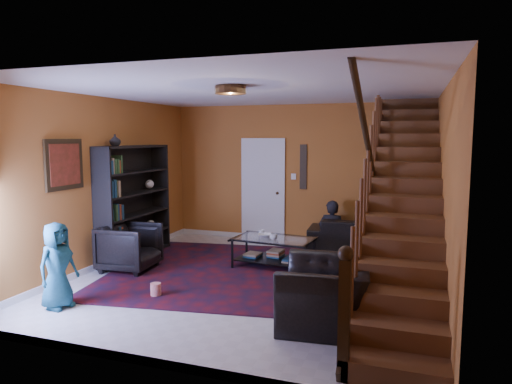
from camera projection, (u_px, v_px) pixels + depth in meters
floor at (252, 281)px, 6.85m from camera, size 5.50×5.50×0.00m
room at (208, 250)px, 8.52m from camera, size 5.50×5.50×5.50m
staircase at (403, 194)px, 6.00m from camera, size 0.95×5.02×3.18m
bookshelf at (135, 204)px, 8.07m from camera, size 0.35×1.80×2.00m
door at (263, 191)px, 9.51m from camera, size 0.82×0.05×2.05m
framed_picture at (64, 165)px, 6.61m from camera, size 0.04×0.74×0.74m
wall_hanging at (303, 167)px, 9.18m from camera, size 0.14×0.03×0.90m
ceiling_fixture at (231, 90)px, 5.77m from camera, size 0.40×0.40×0.10m
rug at (211, 270)px, 7.37m from camera, size 3.56×3.93×0.02m
sofa at (368, 236)px, 8.50m from camera, size 2.23×0.99×0.64m
armchair_left at (130, 247)px, 7.36m from camera, size 0.88×0.86×0.76m
armchair_right at (325, 294)px, 5.21m from camera, size 1.09×1.22×0.73m
person_adult_a at (332, 236)px, 8.77m from camera, size 0.52×0.35×1.40m
person_adult_b at (368, 240)px, 8.55m from camera, size 0.69×0.56×1.35m
person_child at (57, 265)px, 5.71m from camera, size 0.43×0.58×1.10m
coffee_table at (274, 250)px, 7.57m from camera, size 1.35×0.88×0.49m
cup_a at (274, 237)px, 7.40m from camera, size 0.14×0.14×0.10m
cup_b at (261, 233)px, 7.73m from camera, size 0.12×0.12×0.10m
bowl at (265, 235)px, 7.60m from camera, size 0.29×0.29×0.06m
vase at (115, 140)px, 7.46m from camera, size 0.18×0.18×0.19m
popcorn_bucket at (156, 289)px, 6.16m from camera, size 0.19×0.19×0.17m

